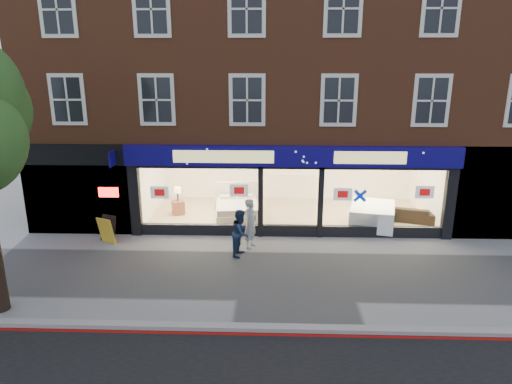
# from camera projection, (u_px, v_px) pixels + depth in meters

# --- Properties ---
(ground) EXTENTS (120.00, 120.00, 0.00)m
(ground) POSITION_uv_depth(u_px,v_px,m) (294.00, 274.00, 13.42)
(ground) COLOR gray
(ground) RESTS_ON ground
(kerb_line) EXTENTS (60.00, 0.10, 0.01)m
(kerb_line) POSITION_uv_depth(u_px,v_px,m) (300.00, 335.00, 10.44)
(kerb_line) COLOR #8C0A07
(kerb_line) RESTS_ON ground
(kerb_stone) EXTENTS (60.00, 0.25, 0.12)m
(kerb_stone) POSITION_uv_depth(u_px,v_px,m) (299.00, 328.00, 10.62)
(kerb_stone) COLOR gray
(kerb_stone) RESTS_ON ground
(showroom_floor) EXTENTS (11.00, 4.50, 0.10)m
(showroom_floor) POSITION_uv_depth(u_px,v_px,m) (288.00, 215.00, 18.44)
(showroom_floor) COLOR tan
(showroom_floor) RESTS_ON ground
(building) EXTENTS (19.00, 8.26, 10.30)m
(building) POSITION_uv_depth(u_px,v_px,m) (289.00, 44.00, 18.21)
(building) COLOR brown
(building) RESTS_ON ground
(display_bed) EXTENTS (1.95, 2.28, 1.18)m
(display_bed) POSITION_uv_depth(u_px,v_px,m) (237.00, 208.00, 18.02)
(display_bed) COLOR beige
(display_bed) RESTS_ON showroom_floor
(bedside_table) EXTENTS (0.59, 0.59, 0.55)m
(bedside_table) POSITION_uv_depth(u_px,v_px,m) (178.00, 207.00, 18.29)
(bedside_table) COLOR brown
(bedside_table) RESTS_ON showroom_floor
(mattress_stack) EXTENTS (2.00, 2.30, 0.78)m
(mattress_stack) POSITION_uv_depth(u_px,v_px,m) (372.00, 215.00, 17.02)
(mattress_stack) COLOR white
(mattress_stack) RESTS_ON showroom_floor
(sofa) EXTENTS (2.09, 1.31, 0.57)m
(sofa) POSITION_uv_depth(u_px,v_px,m) (408.00, 213.00, 17.55)
(sofa) COLOR black
(sofa) RESTS_ON showroom_floor
(a_board) EXTENTS (0.73, 0.61, 0.95)m
(a_board) POSITION_uv_depth(u_px,v_px,m) (107.00, 230.00, 15.63)
(a_board) COLOR gold
(a_board) RESTS_ON ground
(pedestrian_grey) EXTENTS (0.60, 0.72, 1.70)m
(pedestrian_grey) POSITION_uv_depth(u_px,v_px,m) (251.00, 224.00, 15.13)
(pedestrian_grey) COLOR #9FA2A7
(pedestrian_grey) RESTS_ON ground
(pedestrian_blue) EXTENTS (0.75, 0.87, 1.53)m
(pedestrian_blue) POSITION_uv_depth(u_px,v_px,m) (241.00, 233.00, 14.57)
(pedestrian_blue) COLOR #192A47
(pedestrian_blue) RESTS_ON ground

